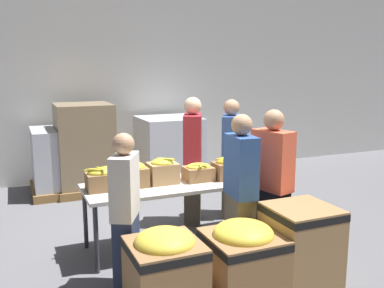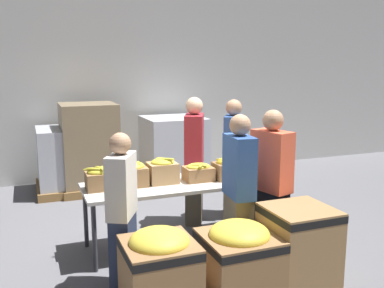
{
  "view_description": "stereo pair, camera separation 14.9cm",
  "coord_description": "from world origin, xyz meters",
  "px_view_note": "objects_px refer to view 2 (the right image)",
  "views": [
    {
      "loc": [
        -1.77,
        -4.51,
        2.11
      ],
      "look_at": [
        0.15,
        0.03,
        1.21
      ],
      "focal_mm": 40.0,
      "sensor_mm": 36.0,
      "label": 1
    },
    {
      "loc": [
        -1.63,
        -4.56,
        2.11
      ],
      "look_at": [
        0.15,
        0.03,
        1.21
      ],
      "focal_mm": 40.0,
      "sensor_mm": 36.0,
      "label": 2
    }
  ],
  "objects_px": {
    "banana_box_0": "(101,178)",
    "pallet_stack_0": "(174,150)",
    "banana_box_3": "(198,171)",
    "volunteer_1": "(239,193)",
    "volunteer_2": "(233,159)",
    "volunteer_3": "(122,212)",
    "pallet_stack_1": "(89,148)",
    "volunteer_4": "(194,161)",
    "donation_bin_2": "(298,243)",
    "volunteer_0": "(271,187)",
    "banana_box_4": "(228,168)",
    "donation_bin_0": "(160,269)",
    "banana_box_1": "(131,173)",
    "donation_bin_1": "(239,257)",
    "banana_box_5": "(251,163)",
    "sorting_table": "(181,187)",
    "pallet_stack_2": "(70,160)",
    "banana_box_2": "(162,170)"
  },
  "relations": [
    {
      "from": "banana_box_4",
      "to": "donation_bin_0",
      "type": "height_order",
      "value": "banana_box_4"
    },
    {
      "from": "banana_box_0",
      "to": "pallet_stack_0",
      "type": "bearing_deg",
      "value": 57.06
    },
    {
      "from": "sorting_table",
      "to": "pallet_stack_1",
      "type": "relative_size",
      "value": 1.51
    },
    {
      "from": "banana_box_1",
      "to": "donation_bin_1",
      "type": "relative_size",
      "value": 0.47
    },
    {
      "from": "volunteer_3",
      "to": "donation_bin_2",
      "type": "height_order",
      "value": "volunteer_3"
    },
    {
      "from": "banana_box_3",
      "to": "volunteer_4",
      "type": "relative_size",
      "value": 0.19
    },
    {
      "from": "banana_box_3",
      "to": "volunteer_1",
      "type": "relative_size",
      "value": 0.2
    },
    {
      "from": "volunteer_4",
      "to": "donation_bin_2",
      "type": "xyz_separation_m",
      "value": [
        0.33,
        -1.93,
        -0.44
      ]
    },
    {
      "from": "donation_bin_0",
      "to": "sorting_table",
      "type": "bearing_deg",
      "value": 62.93
    },
    {
      "from": "banana_box_4",
      "to": "pallet_stack_0",
      "type": "distance_m",
      "value": 2.86
    },
    {
      "from": "banana_box_5",
      "to": "pallet_stack_1",
      "type": "distance_m",
      "value": 3.12
    },
    {
      "from": "banana_box_5",
      "to": "volunteer_4",
      "type": "bearing_deg",
      "value": 130.49
    },
    {
      "from": "banana_box_5",
      "to": "volunteer_1",
      "type": "xyz_separation_m",
      "value": [
        -0.57,
        -0.78,
        -0.1
      ]
    },
    {
      "from": "pallet_stack_2",
      "to": "volunteer_1",
      "type": "bearing_deg",
      "value": -68.84
    },
    {
      "from": "banana_box_1",
      "to": "donation_bin_0",
      "type": "bearing_deg",
      "value": -93.85
    },
    {
      "from": "banana_box_5",
      "to": "donation_bin_0",
      "type": "bearing_deg",
      "value": -140.31
    },
    {
      "from": "donation_bin_2",
      "to": "pallet_stack_2",
      "type": "xyz_separation_m",
      "value": [
        -1.75,
        4.09,
        0.12
      ]
    },
    {
      "from": "banana_box_2",
      "to": "pallet_stack_2",
      "type": "xyz_separation_m",
      "value": [
        -0.8,
        2.74,
        -0.38
      ]
    },
    {
      "from": "volunteer_3",
      "to": "volunteer_2",
      "type": "bearing_deg",
      "value": -25.07
    },
    {
      "from": "volunteer_3",
      "to": "pallet_stack_1",
      "type": "height_order",
      "value": "volunteer_3"
    },
    {
      "from": "donation_bin_0",
      "to": "donation_bin_2",
      "type": "bearing_deg",
      "value": -0.0
    },
    {
      "from": "sorting_table",
      "to": "banana_box_1",
      "type": "relative_size",
      "value": 6.69
    },
    {
      "from": "volunteer_2",
      "to": "volunteer_3",
      "type": "height_order",
      "value": "volunteer_2"
    },
    {
      "from": "volunteer_0",
      "to": "pallet_stack_2",
      "type": "height_order",
      "value": "volunteer_0"
    },
    {
      "from": "volunteer_0",
      "to": "volunteer_4",
      "type": "bearing_deg",
      "value": -0.32
    },
    {
      "from": "pallet_stack_1",
      "to": "banana_box_2",
      "type": "bearing_deg",
      "value": -79.8
    },
    {
      "from": "volunteer_0",
      "to": "volunteer_2",
      "type": "xyz_separation_m",
      "value": [
        0.25,
        1.42,
        -0.0
      ]
    },
    {
      "from": "volunteer_3",
      "to": "volunteer_0",
      "type": "bearing_deg",
      "value": -61.72
    },
    {
      "from": "volunteer_0",
      "to": "donation_bin_2",
      "type": "bearing_deg",
      "value": 162.53
    },
    {
      "from": "volunteer_2",
      "to": "donation_bin_1",
      "type": "bearing_deg",
      "value": 7.6
    },
    {
      "from": "sorting_table",
      "to": "pallet_stack_0",
      "type": "distance_m",
      "value": 2.9
    },
    {
      "from": "volunteer_4",
      "to": "pallet_stack_0",
      "type": "height_order",
      "value": "volunteer_4"
    },
    {
      "from": "volunteer_4",
      "to": "pallet_stack_2",
      "type": "height_order",
      "value": "volunteer_4"
    },
    {
      "from": "pallet_stack_2",
      "to": "banana_box_3",
      "type": "bearing_deg",
      "value": -66.31
    },
    {
      "from": "volunteer_4",
      "to": "volunteer_1",
      "type": "bearing_deg",
      "value": 23.54
    },
    {
      "from": "sorting_table",
      "to": "volunteer_1",
      "type": "distance_m",
      "value": 0.84
    },
    {
      "from": "volunteer_3",
      "to": "pallet_stack_2",
      "type": "distance_m",
      "value": 3.55
    },
    {
      "from": "banana_box_1",
      "to": "volunteer_4",
      "type": "relative_size",
      "value": 0.2
    },
    {
      "from": "volunteer_0",
      "to": "pallet_stack_0",
      "type": "bearing_deg",
      "value": -16.14
    },
    {
      "from": "pallet_stack_0",
      "to": "banana_box_1",
      "type": "bearing_deg",
      "value": -117.83
    },
    {
      "from": "banana_box_4",
      "to": "volunteer_0",
      "type": "xyz_separation_m",
      "value": [
        0.19,
        -0.66,
        -0.08
      ]
    },
    {
      "from": "banana_box_3",
      "to": "volunteer_2",
      "type": "xyz_separation_m",
      "value": [
        0.81,
        0.69,
        -0.05
      ]
    },
    {
      "from": "banana_box_3",
      "to": "pallet_stack_0",
      "type": "bearing_deg",
      "value": 77.13
    },
    {
      "from": "sorting_table",
      "to": "banana_box_4",
      "type": "height_order",
      "value": "banana_box_4"
    },
    {
      "from": "banana_box_3",
      "to": "donation_bin_0",
      "type": "relative_size",
      "value": 0.44
    },
    {
      "from": "banana_box_0",
      "to": "donation_bin_2",
      "type": "relative_size",
      "value": 0.52
    },
    {
      "from": "volunteer_3",
      "to": "banana_box_1",
      "type": "bearing_deg",
      "value": 8.35
    },
    {
      "from": "sorting_table",
      "to": "banana_box_1",
      "type": "height_order",
      "value": "banana_box_1"
    },
    {
      "from": "pallet_stack_0",
      "to": "volunteer_4",
      "type": "bearing_deg",
      "value": -101.45
    },
    {
      "from": "volunteer_3",
      "to": "pallet_stack_0",
      "type": "xyz_separation_m",
      "value": [
        1.71,
        3.52,
        -0.17
      ]
    }
  ]
}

